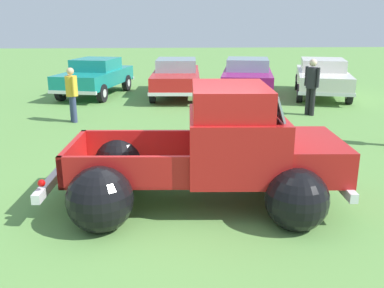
{
  "coord_description": "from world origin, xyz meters",
  "views": [
    {
      "loc": [
        -0.43,
        -6.39,
        2.88
      ],
      "look_at": [
        0.0,
        0.63,
        0.8
      ],
      "focal_mm": 39.33,
      "sensor_mm": 36.0,
      "label": 1
    }
  ],
  "objects_px": {
    "show_car_0": "(95,76)",
    "show_car_1": "(176,76)",
    "spectator_2": "(72,92)",
    "spectator_0": "(312,83)",
    "show_car_2": "(247,75)",
    "show_car_3": "(322,76)",
    "vintage_pickup_truck": "(219,158)"
  },
  "relations": [
    {
      "from": "show_car_0",
      "to": "show_car_1",
      "type": "height_order",
      "value": "same"
    },
    {
      "from": "show_car_0",
      "to": "spectator_2",
      "type": "relative_size",
      "value": 2.85
    },
    {
      "from": "spectator_0",
      "to": "spectator_2",
      "type": "height_order",
      "value": "spectator_0"
    },
    {
      "from": "show_car_2",
      "to": "show_car_3",
      "type": "relative_size",
      "value": 0.95
    },
    {
      "from": "show_car_0",
      "to": "spectator_0",
      "type": "distance_m",
      "value": 8.35
    },
    {
      "from": "show_car_3",
      "to": "spectator_0",
      "type": "height_order",
      "value": "spectator_0"
    },
    {
      "from": "vintage_pickup_truck",
      "to": "show_car_2",
      "type": "bearing_deg",
      "value": 79.83
    },
    {
      "from": "vintage_pickup_truck",
      "to": "show_car_3",
      "type": "height_order",
      "value": "vintage_pickup_truck"
    },
    {
      "from": "vintage_pickup_truck",
      "to": "show_car_1",
      "type": "bearing_deg",
      "value": 95.43
    },
    {
      "from": "show_car_2",
      "to": "spectator_0",
      "type": "xyz_separation_m",
      "value": [
        1.29,
        -3.76,
        0.22
      ]
    },
    {
      "from": "show_car_1",
      "to": "spectator_2",
      "type": "bearing_deg",
      "value": -32.88
    },
    {
      "from": "spectator_0",
      "to": "spectator_2",
      "type": "distance_m",
      "value": 7.23
    },
    {
      "from": "vintage_pickup_truck",
      "to": "show_car_0",
      "type": "height_order",
      "value": "vintage_pickup_truck"
    },
    {
      "from": "show_car_0",
      "to": "show_car_3",
      "type": "bearing_deg",
      "value": 99.45
    },
    {
      "from": "show_car_1",
      "to": "show_car_3",
      "type": "relative_size",
      "value": 0.95
    },
    {
      "from": "show_car_2",
      "to": "spectator_2",
      "type": "bearing_deg",
      "value": -43.54
    },
    {
      "from": "show_car_1",
      "to": "spectator_0",
      "type": "bearing_deg",
      "value": 50.83
    },
    {
      "from": "show_car_1",
      "to": "spectator_2",
      "type": "xyz_separation_m",
      "value": [
        -3.13,
        -4.25,
        0.11
      ]
    },
    {
      "from": "vintage_pickup_truck",
      "to": "spectator_0",
      "type": "xyz_separation_m",
      "value": [
        3.67,
        6.36,
        0.24
      ]
    },
    {
      "from": "show_car_1",
      "to": "spectator_2",
      "type": "relative_size",
      "value": 2.95
    },
    {
      "from": "vintage_pickup_truck",
      "to": "spectator_2",
      "type": "distance_m",
      "value": 6.86
    },
    {
      "from": "vintage_pickup_truck",
      "to": "spectator_0",
      "type": "height_order",
      "value": "vintage_pickup_truck"
    },
    {
      "from": "show_car_0",
      "to": "show_car_2",
      "type": "bearing_deg",
      "value": 100.88
    },
    {
      "from": "show_car_3",
      "to": "spectator_0",
      "type": "distance_m",
      "value": 3.73
    },
    {
      "from": "show_car_1",
      "to": "spectator_0",
      "type": "distance_m",
      "value": 5.56
    },
    {
      "from": "show_car_0",
      "to": "vintage_pickup_truck",
      "type": "bearing_deg",
      "value": 33.15
    },
    {
      "from": "show_car_0",
      "to": "spectator_0",
      "type": "relative_size",
      "value": 2.58
    },
    {
      "from": "vintage_pickup_truck",
      "to": "show_car_2",
      "type": "relative_size",
      "value": 1.01
    },
    {
      "from": "vintage_pickup_truck",
      "to": "spectator_2",
      "type": "height_order",
      "value": "vintage_pickup_truck"
    },
    {
      "from": "vintage_pickup_truck",
      "to": "show_car_3",
      "type": "bearing_deg",
      "value": 64.68
    },
    {
      "from": "show_car_1",
      "to": "show_car_2",
      "type": "relative_size",
      "value": 1.0
    },
    {
      "from": "show_car_3",
      "to": "show_car_0",
      "type": "bearing_deg",
      "value": -78.96
    }
  ]
}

